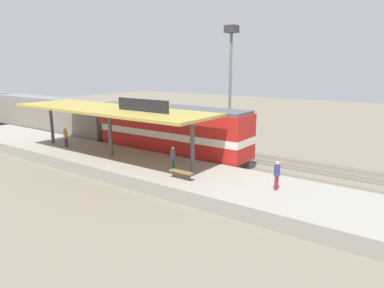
# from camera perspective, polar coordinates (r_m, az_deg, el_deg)

# --- Properties ---
(ground_plane) EXTENTS (120.00, 120.00, 0.00)m
(ground_plane) POSITION_cam_1_polar(r_m,az_deg,el_deg) (33.30, -4.44, -1.09)
(ground_plane) COLOR #706656
(track_near) EXTENTS (3.20, 110.00, 0.16)m
(track_near) POSITION_cam_1_polar(r_m,az_deg,el_deg) (31.84, -6.77, -1.72)
(track_near) COLOR #5F5649
(track_near) RESTS_ON ground
(track_far) EXTENTS (3.20, 110.00, 0.16)m
(track_far) POSITION_cam_1_polar(r_m,az_deg,el_deg) (35.26, -1.71, -0.23)
(track_far) COLOR #5F5649
(track_far) RESTS_ON ground
(platform) EXTENTS (6.00, 44.00, 0.90)m
(platform) POSITION_cam_1_polar(r_m,az_deg,el_deg) (28.65, -13.03, -2.72)
(platform) COLOR gray
(platform) RESTS_ON ground
(station_canopy) EXTENTS (5.20, 18.00, 4.70)m
(station_canopy) POSITION_cam_1_polar(r_m,az_deg,el_deg) (27.81, -13.32, 5.39)
(station_canopy) COLOR #47474C
(station_canopy) RESTS_ON platform
(platform_bench) EXTENTS (0.44, 1.70, 0.50)m
(platform_bench) POSITION_cam_1_polar(r_m,az_deg,el_deg) (22.00, -1.77, -4.64)
(platform_bench) COLOR #333338
(platform_bench) RESTS_ON platform
(locomotive) EXTENTS (2.93, 14.43, 4.44)m
(locomotive) POSITION_cam_1_polar(r_m,az_deg,el_deg) (29.77, -3.43, 2.03)
(locomotive) COLOR #28282D
(locomotive) RESTS_ON track_near
(passenger_carriage_front) EXTENTS (2.90, 20.00, 4.24)m
(passenger_carriage_front) POSITION_cam_1_polar(r_m,az_deg,el_deg) (43.36, -22.23, 4.32)
(passenger_carriage_front) COLOR #28282D
(passenger_carriage_front) RESTS_ON track_near
(light_mast) EXTENTS (1.10, 1.10, 11.70)m
(light_mast) POSITION_cam_1_polar(r_m,az_deg,el_deg) (35.02, 6.38, 13.41)
(light_mast) COLOR slate
(light_mast) RESTS_ON ground
(person_waiting) EXTENTS (0.34, 0.34, 1.71)m
(person_waiting) POSITION_cam_1_polar(r_m,az_deg,el_deg) (20.53, 13.74, -4.79)
(person_waiting) COLOR maroon
(person_waiting) RESTS_ON platform
(person_walking) EXTENTS (0.34, 0.34, 1.71)m
(person_walking) POSITION_cam_1_polar(r_m,az_deg,el_deg) (32.47, -20.02, 1.17)
(person_walking) COLOR #663375
(person_walking) RESTS_ON platform
(person_boarding) EXTENTS (0.34, 0.34, 1.71)m
(person_boarding) POSITION_cam_1_polar(r_m,az_deg,el_deg) (23.52, -3.13, -2.21)
(person_boarding) COLOR #23603D
(person_boarding) RESTS_ON platform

